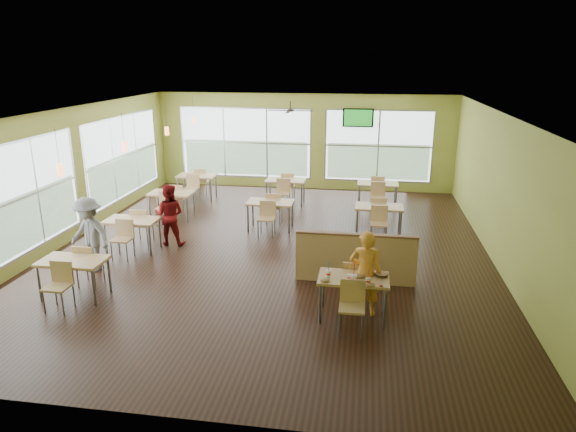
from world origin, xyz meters
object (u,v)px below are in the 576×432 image
object	(u,v)px
main_table	(353,284)
food_basket	(382,274)
half_wall_divider	(356,258)
man_plaid	(365,273)

from	to	relation	value
main_table	food_basket	size ratio (longest dim) A/B	6.42
half_wall_divider	man_plaid	world-z (taller)	man_plaid
man_plaid	main_table	bearing A→B (deg)	40.32
main_table	food_basket	xyz separation A→B (m)	(0.47, 0.12, 0.15)
half_wall_divider	man_plaid	xyz separation A→B (m)	(0.20, -1.31, 0.25)
main_table	half_wall_divider	world-z (taller)	half_wall_divider
main_table	half_wall_divider	bearing A→B (deg)	90.00
man_plaid	food_basket	bearing A→B (deg)	-178.95
man_plaid	food_basket	xyz separation A→B (m)	(0.28, -0.02, 0.01)
main_table	food_basket	bearing A→B (deg)	14.59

